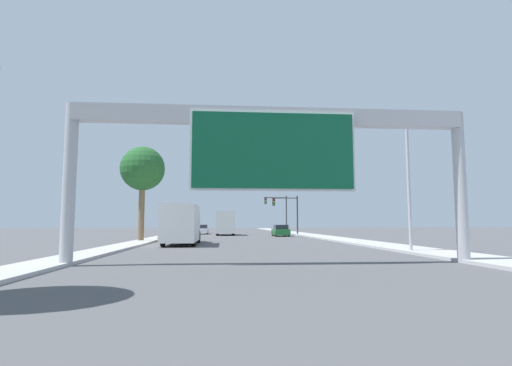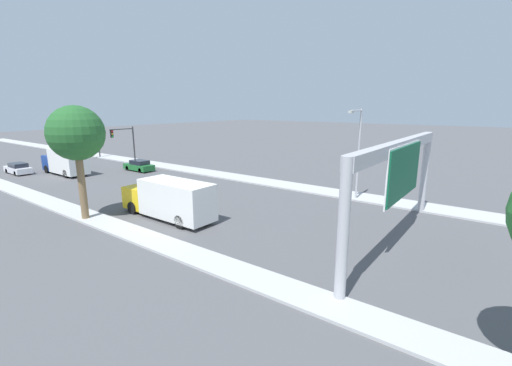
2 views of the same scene
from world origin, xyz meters
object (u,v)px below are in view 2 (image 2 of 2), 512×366
car_near_center (18,169)px  truck_box_primary (170,199)px  car_near_right (139,166)px  street_lamp_right (358,147)px  sign_gantry (401,165)px  truck_box_secondary (66,162)px  palm_tree_background (76,134)px  traffic_light_near_intersection (126,139)px  traffic_light_mid_block (90,133)px

car_near_center → truck_box_primary: truck_box_primary is taller
car_near_right → street_lamp_right: (2.99, -28.64, 4.25)m
sign_gantry → car_near_center: size_ratio=3.71×
truck_box_secondary → palm_tree_background: palm_tree_background is taller
truck_box_secondary → traffic_light_near_intersection: size_ratio=1.41×
car_near_right → truck_box_primary: bearing=-118.8°
truck_box_secondary → palm_tree_background: (-7.62, -19.41, 4.86)m
palm_tree_background → street_lamp_right: bearing=-39.3°
truck_box_primary → car_near_center: bearing=90.0°
sign_gantry → traffic_light_near_intersection: sign_gantry is taller
truck_box_primary → palm_tree_background: palm_tree_background is taller
traffic_light_near_intersection → traffic_light_mid_block: (0.04, 10.00, 0.44)m
car_near_center → street_lamp_right: (13.49, -39.35, 4.27)m
traffic_light_mid_block → street_lamp_right: size_ratio=0.75×
car_near_center → traffic_light_mid_block: traffic_light_mid_block is taller
truck_box_secondary → street_lamp_right: 35.45m
car_near_right → palm_tree_background: palm_tree_background is taller
car_near_right → palm_tree_background: size_ratio=0.53×
car_near_center → street_lamp_right: street_lamp_right is taller
palm_tree_background → traffic_light_near_intersection: bearing=50.1°
car_near_right → traffic_light_near_intersection: size_ratio=0.82×
car_near_right → palm_tree_background: (-14.62, -14.20, 5.82)m
traffic_light_mid_block → palm_tree_background: 34.32m
car_near_center → palm_tree_background: size_ratio=0.53×
car_near_center → traffic_light_near_intersection: bearing=-21.8°
sign_gantry → truck_box_secondary: (-1.75, 39.61, -3.37)m
car_near_center → sign_gantry: bearing=-83.4°
palm_tree_background → street_lamp_right: (17.61, -14.44, -1.57)m
traffic_light_near_intersection → street_lamp_right: bearing=-88.3°
truck_box_secondary → sign_gantry: bearing=-87.5°
street_lamp_right → truck_box_secondary: bearing=106.5°
sign_gantry → traffic_light_mid_block: 50.64m
car_near_right → car_near_center: size_ratio=1.00×
car_near_right → traffic_light_mid_block: 16.22m
truck_box_primary → traffic_light_near_intersection: (12.50, 24.85, 2.17)m
sign_gantry → truck_box_primary: size_ratio=1.97×
traffic_light_near_intersection → palm_tree_background: bearing=-129.9°
car_near_right → traffic_light_mid_block: (2.04, 15.71, 3.48)m
truck_box_secondary → street_lamp_right: size_ratio=0.95×
truck_box_secondary → palm_tree_background: size_ratio=0.91×
traffic_light_near_intersection → street_lamp_right: (0.99, -34.35, 1.21)m
car_near_center → car_near_right: bearing=-45.6°
traffic_light_near_intersection → palm_tree_background: palm_tree_background is taller
truck_box_secondary → car_near_center: bearing=122.4°
car_near_right → truck_box_secondary: bearing=143.3°
sign_gantry → traffic_light_near_intersection: bearing=79.8°
sign_gantry → car_near_center: 45.62m
truck_box_primary → truck_box_secondary: truck_box_secondary is taller
traffic_light_near_intersection → palm_tree_background: size_ratio=0.64×
car_near_center → traffic_light_mid_block: size_ratio=0.73×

